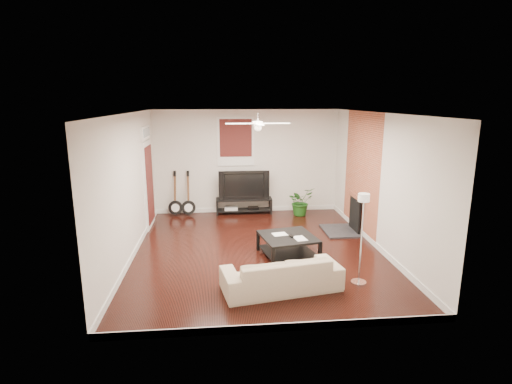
% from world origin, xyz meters
% --- Properties ---
extents(room, '(5.01, 6.01, 2.81)m').
position_xyz_m(room, '(0.00, 0.00, 1.40)').
color(room, black).
rests_on(room, ground).
extents(brick_accent, '(0.02, 2.20, 2.80)m').
position_xyz_m(brick_accent, '(2.49, 1.00, 1.40)').
color(brick_accent, '#B25739').
rests_on(brick_accent, floor).
extents(fireplace, '(0.80, 1.10, 0.92)m').
position_xyz_m(fireplace, '(2.20, 1.00, 0.46)').
color(fireplace, black).
rests_on(fireplace, floor).
extents(window_back, '(1.00, 0.06, 1.30)m').
position_xyz_m(window_back, '(-0.30, 2.97, 1.95)').
color(window_back, '#3F1311').
rests_on(window_back, wall_back).
extents(door_left, '(0.08, 1.00, 2.50)m').
position_xyz_m(door_left, '(-2.46, 1.90, 1.25)').
color(door_left, white).
rests_on(door_left, wall_left).
extents(tv_stand, '(1.52, 0.40, 0.42)m').
position_xyz_m(tv_stand, '(-0.10, 2.78, 0.21)').
color(tv_stand, black).
rests_on(tv_stand, floor).
extents(tv, '(1.36, 0.18, 0.78)m').
position_xyz_m(tv, '(-0.10, 2.80, 0.81)').
color(tv, black).
rests_on(tv, tv_stand).
extents(coffee_table, '(1.19, 1.19, 0.43)m').
position_xyz_m(coffee_table, '(0.56, -0.37, 0.21)').
color(coffee_table, black).
rests_on(coffee_table, floor).
extents(sofa, '(2.03, 1.09, 0.56)m').
position_xyz_m(sofa, '(0.21, -1.78, 0.28)').
color(sofa, tan).
rests_on(sofa, floor).
extents(floor_lamp, '(0.30, 0.30, 1.58)m').
position_xyz_m(floor_lamp, '(1.56, -1.68, 0.79)').
color(floor_lamp, silver).
rests_on(floor_lamp, floor).
extents(potted_plant, '(0.88, 0.85, 0.76)m').
position_xyz_m(potted_plant, '(1.40, 2.48, 0.38)').
color(potted_plant, '#1C5217').
rests_on(potted_plant, floor).
extents(guitar_left, '(0.40, 0.31, 1.22)m').
position_xyz_m(guitar_left, '(-1.95, 2.75, 0.61)').
color(guitar_left, black).
rests_on(guitar_left, floor).
extents(guitar_right, '(0.38, 0.27, 1.22)m').
position_xyz_m(guitar_right, '(-1.60, 2.72, 0.61)').
color(guitar_right, black).
rests_on(guitar_right, floor).
extents(ceiling_fan, '(1.24, 1.24, 0.32)m').
position_xyz_m(ceiling_fan, '(0.00, 0.00, 2.60)').
color(ceiling_fan, white).
rests_on(ceiling_fan, ceiling).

